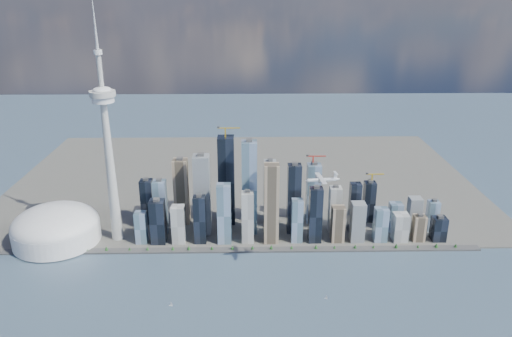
{
  "coord_description": "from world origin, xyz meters",
  "views": [
    {
      "loc": [
        13.73,
        -761.99,
        577.27
      ],
      "look_at": [
        31.7,
        260.0,
        198.54
      ],
      "focal_mm": 35.0,
      "sensor_mm": 36.0,
      "label": 1
    }
  ],
  "objects_px": {
    "needle_tower": "(108,146)",
    "dome_stadium": "(56,227)",
    "sailboat_west": "(171,304)",
    "sailboat_east": "(326,297)",
    "airplane": "(323,179)"
  },
  "relations": [
    {
      "from": "airplane",
      "to": "sailboat_west",
      "type": "bearing_deg",
      "value": -171.29
    },
    {
      "from": "sailboat_west",
      "to": "airplane",
      "type": "bearing_deg",
      "value": 30.56
    },
    {
      "from": "dome_stadium",
      "to": "sailboat_east",
      "type": "relative_size",
      "value": 21.72
    },
    {
      "from": "needle_tower",
      "to": "dome_stadium",
      "type": "distance_m",
      "value": 241.4
    },
    {
      "from": "airplane",
      "to": "sailboat_west",
      "type": "xyz_separation_m",
      "value": [
        -291.43,
        -81.63,
        -222.46
      ]
    },
    {
      "from": "sailboat_east",
      "to": "needle_tower",
      "type": "bearing_deg",
      "value": 172.89
    },
    {
      "from": "dome_stadium",
      "to": "sailboat_west",
      "type": "bearing_deg",
      "value": -40.13
    },
    {
      "from": "needle_tower",
      "to": "sailboat_east",
      "type": "height_order",
      "value": "needle_tower"
    },
    {
      "from": "needle_tower",
      "to": "sailboat_west",
      "type": "relative_size",
      "value": 50.58
    },
    {
      "from": "airplane",
      "to": "sailboat_east",
      "type": "relative_size",
      "value": 7.41
    },
    {
      "from": "sailboat_west",
      "to": "dome_stadium",
      "type": "bearing_deg",
      "value": 154.78
    },
    {
      "from": "needle_tower",
      "to": "sailboat_east",
      "type": "relative_size",
      "value": 59.8
    },
    {
      "from": "dome_stadium",
      "to": "airplane",
      "type": "distance_m",
      "value": 649.76
    },
    {
      "from": "sailboat_west",
      "to": "sailboat_east",
      "type": "distance_m",
      "value": 300.49
    },
    {
      "from": "dome_stadium",
      "to": "sailboat_west",
      "type": "height_order",
      "value": "dome_stadium"
    }
  ]
}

